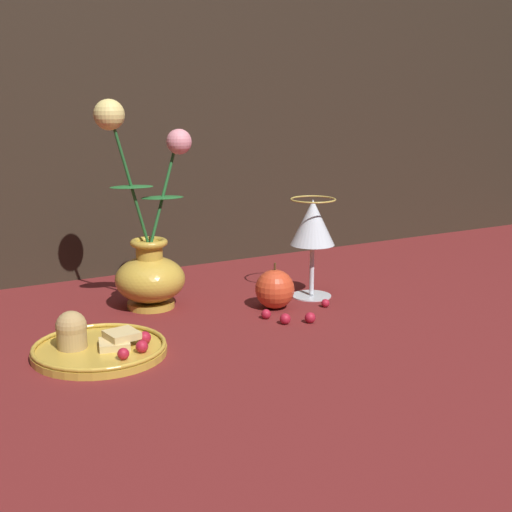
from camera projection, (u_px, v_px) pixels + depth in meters
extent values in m
plane|color=maroon|center=(221.00, 316.00, 1.15)|extent=(2.40, 2.40, 0.00)
cylinder|color=gold|center=(151.00, 304.00, 1.20)|extent=(0.08, 0.08, 0.01)
ellipsoid|color=gold|center=(150.00, 279.00, 1.19)|extent=(0.12, 0.12, 0.08)
cylinder|color=gold|center=(149.00, 253.00, 1.18)|extent=(0.04, 0.04, 0.04)
torus|color=gold|center=(149.00, 243.00, 1.17)|extent=(0.06, 0.06, 0.01)
cylinder|color=#23662D|center=(130.00, 181.00, 1.14)|extent=(0.06, 0.01, 0.21)
ellipsoid|color=#23662D|center=(132.00, 187.00, 1.14)|extent=(0.08, 0.05, 0.00)
sphere|color=#EFD67A|center=(109.00, 115.00, 1.10)|extent=(0.05, 0.05, 0.05)
cylinder|color=#23662D|center=(164.00, 193.00, 1.16)|extent=(0.06, 0.01, 0.17)
ellipsoid|color=#23662D|center=(162.00, 198.00, 1.16)|extent=(0.08, 0.05, 0.00)
sphere|color=pink|center=(179.00, 142.00, 1.15)|extent=(0.04, 0.04, 0.04)
cylinder|color=gold|center=(100.00, 351.00, 0.98)|extent=(0.19, 0.19, 0.01)
torus|color=gold|center=(99.00, 346.00, 0.98)|extent=(0.18, 0.18, 0.01)
cylinder|color=tan|center=(72.00, 337.00, 0.98)|extent=(0.04, 0.04, 0.03)
sphere|color=tan|center=(71.00, 326.00, 0.97)|extent=(0.04, 0.04, 0.04)
cube|color=#DBBC7A|center=(114.00, 344.00, 0.98)|extent=(0.05, 0.05, 0.01)
cube|color=#DBBC7A|center=(122.00, 335.00, 0.99)|extent=(0.05, 0.05, 0.01)
sphere|color=#AD192D|center=(123.00, 354.00, 0.94)|extent=(0.02, 0.02, 0.02)
sphere|color=#AD192D|center=(142.00, 347.00, 0.96)|extent=(0.02, 0.02, 0.02)
sphere|color=#AD192D|center=(145.00, 338.00, 0.99)|extent=(0.02, 0.02, 0.02)
cylinder|color=silver|center=(311.00, 295.00, 1.26)|extent=(0.07, 0.07, 0.00)
cylinder|color=silver|center=(312.00, 269.00, 1.25)|extent=(0.01, 0.01, 0.09)
cone|color=silver|center=(313.00, 222.00, 1.23)|extent=(0.08, 0.08, 0.08)
cone|color=gold|center=(313.00, 229.00, 1.23)|extent=(0.07, 0.07, 0.06)
torus|color=gold|center=(313.00, 199.00, 1.22)|extent=(0.08, 0.08, 0.00)
sphere|color=#D14223|center=(275.00, 289.00, 1.19)|extent=(0.07, 0.07, 0.07)
cylinder|color=#4C3319|center=(275.00, 266.00, 1.18)|extent=(0.00, 0.00, 0.01)
sphere|color=#AD192D|center=(266.00, 314.00, 1.14)|extent=(0.02, 0.02, 0.02)
sphere|color=#AD192D|center=(310.00, 318.00, 1.12)|extent=(0.02, 0.02, 0.02)
sphere|color=#AD192D|center=(285.00, 319.00, 1.11)|extent=(0.02, 0.02, 0.02)
sphere|color=#AD192D|center=(325.00, 303.00, 1.20)|extent=(0.01, 0.01, 0.01)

